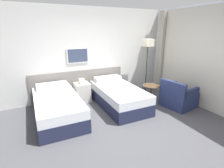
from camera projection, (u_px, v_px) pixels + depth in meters
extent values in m
plane|color=#47474C|center=(126.00, 127.00, 3.87)|extent=(16.00, 16.00, 0.00)
cube|color=silver|center=(91.00, 54.00, 5.33)|extent=(10.00, 0.06, 2.70)
cube|color=slate|center=(80.00, 85.00, 5.38)|extent=(2.84, 0.04, 0.89)
cube|color=white|center=(78.00, 56.00, 5.11)|extent=(0.64, 0.03, 0.44)
cube|color=#333D56|center=(78.00, 56.00, 5.10)|extent=(0.58, 0.01, 0.38)
cube|color=white|center=(217.00, 60.00, 4.32)|extent=(0.06, 4.64, 2.70)
cube|color=beige|center=(216.00, 61.00, 4.31)|extent=(0.03, 4.27, 2.64)
cube|color=#A8A393|center=(160.00, 52.00, 5.97)|extent=(0.10, 0.24, 2.64)
cube|color=#1E233D|center=(58.00, 112.00, 4.25)|extent=(1.02, 1.99, 0.32)
cube|color=silver|center=(57.00, 101.00, 4.17)|extent=(1.01, 1.97, 0.21)
cube|color=silver|center=(52.00, 86.00, 4.77)|extent=(0.81, 0.34, 0.13)
cube|color=#1E233D|center=(119.00, 100.00, 4.93)|extent=(1.02, 1.99, 0.32)
cube|color=silver|center=(119.00, 91.00, 4.85)|extent=(1.01, 1.97, 0.21)
cube|color=silver|center=(107.00, 79.00, 5.45)|extent=(0.81, 0.34, 0.13)
cube|color=beige|center=(82.00, 92.00, 5.20)|extent=(0.43, 0.41, 0.56)
cube|color=beige|center=(82.00, 81.00, 5.10)|extent=(0.14, 0.14, 0.14)
cylinder|color=black|center=(145.00, 93.00, 5.95)|extent=(0.24, 0.24, 0.02)
cylinder|color=black|center=(146.00, 70.00, 5.71)|extent=(0.02, 0.02, 1.54)
cube|color=beige|center=(148.00, 43.00, 5.44)|extent=(0.28, 0.28, 0.23)
cylinder|color=brown|center=(150.00, 103.00, 5.14)|extent=(0.32, 0.32, 0.01)
cylinder|color=brown|center=(151.00, 94.00, 5.06)|extent=(0.05, 0.05, 0.51)
cylinder|color=brown|center=(151.00, 86.00, 4.98)|extent=(0.49, 0.49, 0.02)
cube|color=navy|center=(179.00, 99.00, 4.87)|extent=(0.88, 0.88, 0.42)
cube|color=navy|center=(173.00, 88.00, 4.57)|extent=(0.23, 0.76, 0.36)
cube|color=navy|center=(191.00, 92.00, 4.53)|extent=(0.65, 0.20, 0.18)
cube|color=navy|center=(170.00, 86.00, 5.04)|extent=(0.65, 0.20, 0.18)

